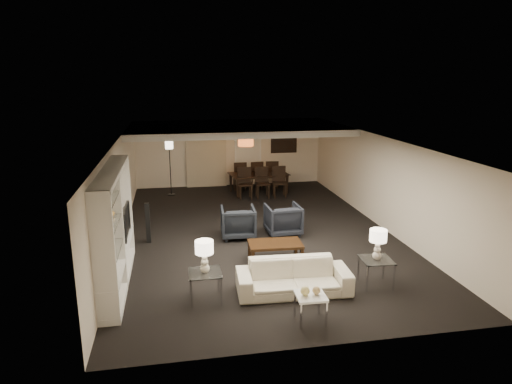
{
  "coord_description": "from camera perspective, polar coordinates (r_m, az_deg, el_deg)",
  "views": [
    {
      "loc": [
        -2.13,
        -11.5,
        4.1
      ],
      "look_at": [
        0.0,
        0.0,
        1.1
      ],
      "focal_mm": 32.0,
      "sensor_mm": 36.0,
      "label": 1
    }
  ],
  "objects": [
    {
      "name": "side_table_right",
      "position": [
        9.56,
        14.73,
        -9.68
      ],
      "size": [
        0.64,
        0.64,
        0.56
      ],
      "primitive_type": null,
      "rotation": [
        0.0,
        0.0,
        -0.07
      ],
      "color": "silver",
      "rests_on": "floor"
    },
    {
      "name": "sofa",
      "position": [
        8.99,
        4.71,
        -10.55
      ],
      "size": [
        2.22,
        0.97,
        0.64
      ],
      "primitive_type": "imported",
      "rotation": [
        0.0,
        0.0,
        -0.05
      ],
      "color": "beige",
      "rests_on": "floor"
    },
    {
      "name": "dining_table",
      "position": [
        16.27,
        0.37,
        1.08
      ],
      "size": [
        2.15,
        1.38,
        0.71
      ],
      "primitive_type": "imported",
      "rotation": [
        0.0,
        0.0,
        0.13
      ],
      "color": "black",
      "rests_on": "floor"
    },
    {
      "name": "gold_gourd_a",
      "position": [
        7.9,
        6.15,
        -12.19
      ],
      "size": [
        0.16,
        0.16,
        0.16
      ],
      "primitive_type": "sphere",
      "color": "#E9D77B",
      "rests_on": "marble_table"
    },
    {
      "name": "curtains",
      "position": [
        17.21,
        -6.27,
        4.6
      ],
      "size": [
        1.5,
        0.12,
        2.4
      ],
      "primitive_type": "cube",
      "color": "beige",
      "rests_on": "wall_back"
    },
    {
      "name": "television",
      "position": [
        10.19,
        -16.51,
        -3.56
      ],
      "size": [
        1.09,
        0.14,
        0.63
      ],
      "primitive_type": "imported",
      "rotation": [
        0.0,
        0.0,
        1.57
      ],
      "color": "black",
      "rests_on": "media_unit"
    },
    {
      "name": "wall_left",
      "position": [
        11.92,
        -16.77,
        -0.06
      ],
      "size": [
        0.02,
        11.0,
        2.5
      ],
      "primitive_type": "cube",
      "color": "beige",
      "rests_on": "ground"
    },
    {
      "name": "floor_lamp",
      "position": [
        16.19,
        -10.68,
        2.9
      ],
      "size": [
        0.36,
        0.36,
        1.89
      ],
      "primitive_type": null,
      "rotation": [
        0.0,
        0.0,
        0.42
      ],
      "color": "black",
      "rests_on": "floor"
    },
    {
      "name": "chair_nm",
      "position": [
        15.61,
        0.82,
        1.15
      ],
      "size": [
        0.5,
        0.5,
        1.05
      ],
      "primitive_type": null,
      "rotation": [
        0.0,
        0.0,
        -0.02
      ],
      "color": "black",
      "rests_on": "floor"
    },
    {
      "name": "gold_gourd_b",
      "position": [
        7.96,
        7.56,
        -12.1
      ],
      "size": [
        0.14,
        0.14,
        0.14
      ],
      "primitive_type": "sphere",
      "color": "tan",
      "rests_on": "marble_table"
    },
    {
      "name": "wall_back",
      "position": [
        17.37,
        -3.32,
        4.92
      ],
      "size": [
        7.0,
        0.02,
        2.5
      ],
      "primitive_type": "cube",
      "color": "beige",
      "rests_on": "ground"
    },
    {
      "name": "pendant_light",
      "position": [
        15.35,
        -1.29,
        6.22
      ],
      "size": [
        0.52,
        0.52,
        0.24
      ],
      "primitive_type": "cylinder",
      "color": "#D8591E",
      "rests_on": "ceiling_soffit"
    },
    {
      "name": "floor_speaker",
      "position": [
        11.75,
        -13.37,
        -3.78
      ],
      "size": [
        0.12,
        0.12,
        1.03
      ],
      "primitive_type": "cube",
      "rotation": [
        0.0,
        0.0,
        0.04
      ],
      "color": "black",
      "rests_on": "floor"
    },
    {
      "name": "armchair_left",
      "position": [
        11.85,
        -2.26,
        -3.78
      ],
      "size": [
        0.92,
        0.94,
        0.81
      ],
      "primitive_type": "imported",
      "rotation": [
        0.0,
        0.0,
        3.08
      ],
      "color": "black",
      "rests_on": "floor"
    },
    {
      "name": "door",
      "position": [
        17.47,
        -1.01,
        4.34
      ],
      "size": [
        0.9,
        0.05,
        2.1
      ],
      "primitive_type": "cube",
      "color": "silver",
      "rests_on": "wall_back"
    },
    {
      "name": "side_table_left",
      "position": [
        8.74,
        -6.34,
        -11.62
      ],
      "size": [
        0.6,
        0.6,
        0.56
      ],
      "primitive_type": null,
      "rotation": [
        0.0,
        0.0,
        -0.01
      ],
      "color": "silver",
      "rests_on": "floor"
    },
    {
      "name": "marble_table",
      "position": [
        8.07,
        6.79,
        -14.21
      ],
      "size": [
        0.52,
        0.52,
        0.5
      ],
      "primitive_type": null,
      "rotation": [
        0.0,
        0.0,
        -0.04
      ],
      "color": "white",
      "rests_on": "floor"
    },
    {
      "name": "wall_right",
      "position": [
        13.12,
        15.22,
        1.33
      ],
      "size": [
        0.02,
        11.0,
        2.5
      ],
      "primitive_type": "cube",
      "color": "beige",
      "rests_on": "ground"
    },
    {
      "name": "coffee_table",
      "position": [
        10.45,
        2.4,
        -7.45
      ],
      "size": [
        1.23,
        0.75,
        0.43
      ],
      "primitive_type": null,
      "rotation": [
        0.0,
        0.0,
        -0.04
      ],
      "color": "black",
      "rests_on": "floor"
    },
    {
      "name": "chair_fr",
      "position": [
        16.97,
        1.94,
        2.23
      ],
      "size": [
        0.53,
        0.53,
        1.05
      ],
      "primitive_type": null,
      "rotation": [
        0.0,
        0.0,
        3.04
      ],
      "color": "black",
      "rests_on": "floor"
    },
    {
      "name": "ceiling_soffit",
      "position": [
        15.24,
        -2.42,
        7.98
      ],
      "size": [
        7.0,
        4.0,
        0.2
      ],
      "primitive_type": "cube",
      "color": "silver",
      "rests_on": "ceiling"
    },
    {
      "name": "media_unit",
      "position": [
        9.44,
        -17.18,
        -4.33
      ],
      "size": [
        0.38,
        3.4,
        2.35
      ],
      "primitive_type": null,
      "color": "white",
      "rests_on": "wall_left"
    },
    {
      "name": "painting",
      "position": [
        17.66,
        3.49,
        6.07
      ],
      "size": [
        0.95,
        0.04,
        0.65
      ],
      "primitive_type": "cube",
      "color": "#142D38",
      "rests_on": "wall_back"
    },
    {
      "name": "floor",
      "position": [
        12.39,
        0.0,
        -4.93
      ],
      "size": [
        11.0,
        11.0,
        0.0
      ],
      "primitive_type": "plane",
      "color": "black",
      "rests_on": "ground"
    },
    {
      "name": "chair_fm",
      "position": [
        16.85,
        -0.05,
        2.15
      ],
      "size": [
        0.53,
        0.53,
        1.05
      ],
      "primitive_type": null,
      "rotation": [
        0.0,
        0.0,
        3.23
      ],
      "color": "black",
      "rests_on": "floor"
    },
    {
      "name": "table_lamp_right",
      "position": [
        9.34,
        14.96,
        -6.37
      ],
      "size": [
        0.37,
        0.37,
        0.62
      ],
      "primitive_type": null,
      "rotation": [
        0.0,
        0.0,
        0.08
      ],
      "color": "beige",
      "rests_on": "side_table_right"
    },
    {
      "name": "ceiling",
      "position": [
        11.8,
        0.0,
        6.6
      ],
      "size": [
        7.0,
        11.0,
        0.02
      ],
      "primitive_type": "cube",
      "color": "silver",
      "rests_on": "ground"
    },
    {
      "name": "vase_amber",
      "position": [
        8.85,
        -17.74,
        -2.46
      ],
      "size": [
        0.16,
        0.16,
        0.16
      ],
      "primitive_type": "imported",
      "color": "gold",
      "rests_on": "media_unit"
    },
    {
      "name": "chair_nr",
      "position": [
        15.73,
        2.96,
        1.24
      ],
      "size": [
        0.53,
        0.53,
        1.05
      ],
      "primitive_type": null,
      "rotation": [
        0.0,
        0.0,
        -0.09
      ],
      "color": "black",
      "rests_on": "floor"
    },
    {
      "name": "chair_fl",
      "position": [
        16.76,
        -2.07,
        2.07
      ],
      "size": [
        0.49,
        0.49,
        1.05
      ],
      "primitive_type": null,
      "rotation": [
        0.0,
        0.0,
        3.14
      ],
      "color": "black",
      "rests_on": "floor"
    },
    {
      "name": "wall_front",
      "position": [
        6.97,
        8.39,
        -9.91
      ],
      "size": [
        7.0,
        0.02,
        2.5
      ],
      "primitive_type": "cube",
      "color": "beige",
      "rests_on": "ground"
    },
    {
      "name": "table_lamp_left",
      "position": [
        8.5,
        -6.45,
        -8.05
      ],
      "size": [
        0.34,
        0.34,
        0.62
      ],
      "primitive_type": null,
      "rotation": [
        0.0,
        0.0,
        -0.01
      ],
      "color": "white",
      "rests_on": "side_table_left"
    },
    {
      "name": "armchair_right",
      "position": [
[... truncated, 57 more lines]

